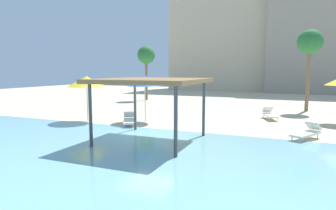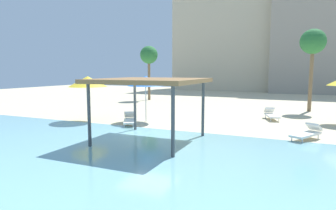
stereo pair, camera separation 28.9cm
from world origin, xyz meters
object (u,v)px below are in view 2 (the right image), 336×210
at_px(lounge_chair_0, 307,133).
at_px(beach_umbrella_blue_3, 146,81).
at_px(palm_tree_0, 149,56).
at_px(lounge_chair_1, 271,114).
at_px(beach_umbrella_yellow_2, 88,81).
at_px(lounge_chair_2, 129,119).
at_px(palm_tree_1, 313,44).
at_px(shade_pavilion, 150,82).

bearing_deg(lounge_chair_0, beach_umbrella_blue_3, -68.85).
relative_size(beach_umbrella_blue_3, palm_tree_0, 0.49).
relative_size(beach_umbrella_blue_3, lounge_chair_1, 1.43).
bearing_deg(beach_umbrella_yellow_2, lounge_chair_2, -2.14).
xyz_separation_m(beach_umbrella_yellow_2, lounge_chair_0, (12.45, 0.02, -2.17)).
bearing_deg(lounge_chair_2, palm_tree_0, 173.30).
relative_size(beach_umbrella_blue_3, lounge_chair_0, 1.46).
xyz_separation_m(lounge_chair_2, palm_tree_0, (-5.67, 13.51, 4.41)).
height_order(beach_umbrella_blue_3, palm_tree_0, palm_tree_0).
xyz_separation_m(beach_umbrella_yellow_2, beach_umbrella_blue_3, (3.36, 1.35, 0.04)).
distance_m(lounge_chair_0, lounge_chair_1, 5.62).
bearing_deg(lounge_chair_2, lounge_chair_0, 61.34).
distance_m(beach_umbrella_blue_3, palm_tree_1, 13.49).
bearing_deg(lounge_chair_0, palm_tree_0, -102.07).
relative_size(beach_umbrella_yellow_2, lounge_chair_2, 1.45).
height_order(beach_umbrella_yellow_2, beach_umbrella_blue_3, beach_umbrella_blue_3).
xyz_separation_m(beach_umbrella_yellow_2, palm_tree_0, (-2.64, 13.39, 2.24)).
bearing_deg(palm_tree_0, beach_umbrella_blue_3, -63.53).
relative_size(beach_umbrella_yellow_2, lounge_chair_0, 1.45).
bearing_deg(beach_umbrella_blue_3, lounge_chair_2, -102.68).
bearing_deg(shade_pavilion, beach_umbrella_blue_3, 120.19).
distance_m(beach_umbrella_yellow_2, lounge_chair_1, 11.97).
bearing_deg(lounge_chair_2, beach_umbrella_yellow_2, -121.61).
height_order(shade_pavilion, lounge_chair_0, shade_pavilion).
height_order(beach_umbrella_yellow_2, lounge_chair_2, beach_umbrella_yellow_2).
height_order(beach_umbrella_blue_3, lounge_chair_0, beach_umbrella_blue_3).
bearing_deg(palm_tree_1, palm_tree_0, 169.23).
bearing_deg(lounge_chair_2, lounge_chair_1, 96.36).
bearing_deg(lounge_chair_1, lounge_chair_0, 2.37).
xyz_separation_m(shade_pavilion, palm_tree_1, (6.99, 13.58, 2.57)).
height_order(beach_umbrella_blue_3, lounge_chair_2, beach_umbrella_blue_3).
bearing_deg(palm_tree_0, palm_tree_1, -10.77).
distance_m(shade_pavilion, lounge_chair_1, 9.87).
bearing_deg(palm_tree_0, lounge_chair_2, -67.24).
bearing_deg(shade_pavilion, palm_tree_0, 117.51).
bearing_deg(shade_pavilion, lounge_chair_2, 134.13).
distance_m(lounge_chair_0, palm_tree_0, 20.64).
bearing_deg(lounge_chair_1, shade_pavilion, -45.95).
distance_m(shade_pavilion, palm_tree_0, 18.78).
bearing_deg(beach_umbrella_yellow_2, beach_umbrella_blue_3, 21.90).
relative_size(shade_pavilion, beach_umbrella_blue_3, 1.56).
bearing_deg(lounge_chair_0, palm_tree_1, -153.40).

